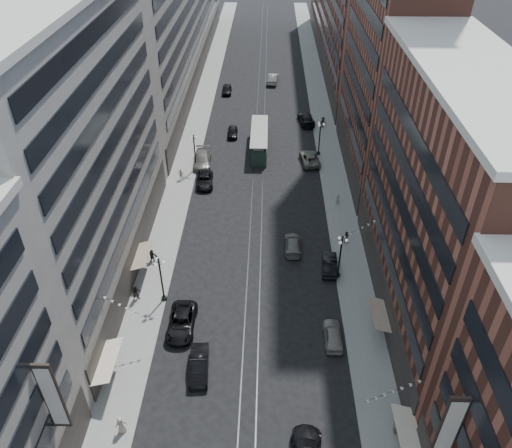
# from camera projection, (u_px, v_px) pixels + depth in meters

# --- Properties ---
(ground) EXTENTS (220.00, 220.00, 0.00)m
(ground) POSITION_uv_depth(u_px,v_px,m) (259.00, 154.00, 77.51)
(ground) COLOR black
(ground) RESTS_ON ground
(sidewalk_west) EXTENTS (4.00, 180.00, 0.15)m
(sidewalk_west) POSITION_uv_depth(u_px,v_px,m) (196.00, 125.00, 85.75)
(sidewalk_west) COLOR gray
(sidewalk_west) RESTS_ON ground
(sidewalk_east) EXTENTS (4.00, 180.00, 0.15)m
(sidewalk_east) POSITION_uv_depth(u_px,v_px,m) (324.00, 127.00, 85.30)
(sidewalk_east) COLOR gray
(sidewalk_east) RESTS_ON ground
(rail_west) EXTENTS (0.12, 180.00, 0.02)m
(rail_west) POSITION_uv_depth(u_px,v_px,m) (256.00, 126.00, 85.57)
(rail_west) COLOR #2D2D33
(rail_west) RESTS_ON ground
(rail_east) EXTENTS (0.12, 180.00, 0.02)m
(rail_east) POSITION_uv_depth(u_px,v_px,m) (264.00, 126.00, 85.55)
(rail_east) COLOR #2D2D33
(rail_east) RESTS_ON ground
(building_west_mid) EXTENTS (8.00, 36.00, 28.00)m
(building_west_mid) POSITION_uv_depth(u_px,v_px,m) (77.00, 157.00, 47.82)
(building_west_mid) COLOR gray
(building_west_mid) RESTS_ON ground
(building_west_far) EXTENTS (8.00, 90.00, 26.00)m
(building_west_far) POSITION_uv_depth(u_px,v_px,m) (178.00, 8.00, 99.14)
(building_west_far) COLOR gray
(building_west_far) RESTS_ON ground
(building_east_mid) EXTENTS (8.00, 30.00, 24.00)m
(building_east_mid) POSITION_uv_depth(u_px,v_px,m) (443.00, 209.00, 44.29)
(building_east_mid) COLOR brown
(building_east_mid) RESTS_ON ground
(building_east_tower) EXTENTS (8.00, 26.00, 42.00)m
(building_east_tower) POSITION_uv_depth(u_px,v_px,m) (396.00, 20.00, 61.50)
(building_east_tower) COLOR brown
(building_east_tower) RESTS_ON ground
(building_east_far) EXTENTS (8.00, 72.00, 24.00)m
(building_east_far) POSITION_uv_depth(u_px,v_px,m) (343.00, 4.00, 106.29)
(building_east_far) COLOR brown
(building_east_far) RESTS_ON ground
(lamppost_sw_far) EXTENTS (1.03, 1.14, 5.52)m
(lamppost_sw_far) POSITION_uv_depth(u_px,v_px,m) (161.00, 278.00, 50.10)
(lamppost_sw_far) COLOR black
(lamppost_sw_far) RESTS_ON sidewalk_west
(lamppost_sw_mid) EXTENTS (1.03, 1.14, 5.52)m
(lamppost_sw_mid) POSITION_uv_depth(u_px,v_px,m) (195.00, 151.00, 71.84)
(lamppost_sw_mid) COLOR black
(lamppost_sw_mid) RESTS_ON sidewalk_west
(lamppost_se_far) EXTENTS (1.03, 1.14, 5.52)m
(lamppost_se_far) POSITION_uv_depth(u_px,v_px,m) (340.00, 255.00, 52.94)
(lamppost_se_far) COLOR black
(lamppost_se_far) RESTS_ON sidewalk_east
(lamppost_se_mid) EXTENTS (1.03, 1.14, 5.52)m
(lamppost_se_mid) POSITION_uv_depth(u_px,v_px,m) (320.00, 137.00, 75.49)
(lamppost_se_mid) COLOR black
(lamppost_se_mid) RESTS_ON sidewalk_east
(streetcar) EXTENTS (2.57, 11.63, 3.22)m
(streetcar) POSITION_uv_depth(u_px,v_px,m) (259.00, 141.00, 77.90)
(streetcar) COLOR #1F3226
(streetcar) RESTS_ON ground
(car_2) EXTENTS (2.58, 5.59, 1.55)m
(car_2) POSITION_uv_depth(u_px,v_px,m) (182.00, 322.00, 48.42)
(car_2) COLOR black
(car_2) RESTS_ON ground
(car_4) EXTENTS (1.72, 4.23, 1.44)m
(car_4) POSITION_uv_depth(u_px,v_px,m) (333.00, 335.00, 47.20)
(car_4) COLOR gray
(car_4) RESTS_ON ground
(car_5) EXTENTS (1.98, 4.78, 1.54)m
(car_5) POSITION_uv_depth(u_px,v_px,m) (199.00, 365.00, 44.34)
(car_5) COLOR black
(car_5) RESTS_ON ground
(pedestrian_1) EXTENTS (0.98, 0.78, 1.76)m
(pedestrian_1) POSITION_uv_depth(u_px,v_px,m) (121.00, 425.00, 39.38)
(pedestrian_1) COLOR #A49F88
(pedestrian_1) RESTS_ON sidewalk_west
(pedestrian_2) EXTENTS (1.07, 0.86, 1.94)m
(pedestrian_2) POSITION_uv_depth(u_px,v_px,m) (136.00, 293.00, 51.22)
(pedestrian_2) COLOR black
(pedestrian_2) RESTS_ON sidewalk_west
(pedestrian_4) EXTENTS (0.48, 1.03, 1.75)m
(pedestrian_4) POSITION_uv_depth(u_px,v_px,m) (396.00, 426.00, 39.33)
(pedestrian_4) COLOR #A9A28C
(pedestrian_4) RESTS_ON sidewalk_east
(car_7) EXTENTS (2.72, 5.17, 1.39)m
(car_7) POSITION_uv_depth(u_px,v_px,m) (205.00, 180.00, 69.90)
(car_7) COLOR black
(car_7) RESTS_ON ground
(car_8) EXTENTS (2.88, 6.31, 1.79)m
(car_8) POSITION_uv_depth(u_px,v_px,m) (202.00, 160.00, 74.29)
(car_8) COLOR #65625A
(car_8) RESTS_ON ground
(car_9) EXTENTS (1.90, 4.47, 1.51)m
(car_9) POSITION_uv_depth(u_px,v_px,m) (227.00, 89.00, 97.17)
(car_9) COLOR black
(car_9) RESTS_ON ground
(car_10) EXTENTS (1.92, 4.55, 1.46)m
(car_10) POSITION_uv_depth(u_px,v_px,m) (330.00, 264.00, 55.40)
(car_10) COLOR black
(car_10) RESTS_ON ground
(car_11) EXTENTS (3.17, 5.75, 1.52)m
(car_11) POSITION_uv_depth(u_px,v_px,m) (310.00, 158.00, 74.90)
(car_11) COLOR #65645A
(car_11) RESTS_ON ground
(car_12) EXTENTS (3.08, 6.03, 1.67)m
(car_12) POSITION_uv_depth(u_px,v_px,m) (306.00, 119.00, 85.98)
(car_12) COLOR black
(car_12) RESTS_ON ground
(car_13) EXTENTS (1.72, 4.09, 1.38)m
(car_13) POSITION_uv_depth(u_px,v_px,m) (233.00, 132.00, 82.21)
(car_13) COLOR black
(car_13) RESTS_ON ground
(car_14) EXTENTS (2.43, 5.60, 1.79)m
(car_14) POSITION_uv_depth(u_px,v_px,m) (273.00, 79.00, 101.52)
(car_14) COLOR slate
(car_14) RESTS_ON ground
(pedestrian_5) EXTENTS (1.54, 0.71, 1.60)m
(pedestrian_5) POSITION_uv_depth(u_px,v_px,m) (152.00, 255.00, 56.27)
(pedestrian_5) COLOR black
(pedestrian_5) RESTS_ON sidewalk_west
(pedestrian_6) EXTENTS (1.04, 0.58, 1.69)m
(pedestrian_6) POSITION_uv_depth(u_px,v_px,m) (181.00, 174.00, 70.63)
(pedestrian_6) COLOR #BEB89E
(pedestrian_6) RESTS_ON sidewalk_west
(pedestrian_7) EXTENTS (0.85, 0.63, 1.56)m
(pedestrian_7) POSITION_uv_depth(u_px,v_px,m) (346.00, 237.00, 59.06)
(pedestrian_7) COLOR black
(pedestrian_7) RESTS_ON sidewalk_east
(pedestrian_8) EXTENTS (0.66, 0.53, 1.57)m
(pedestrian_8) POSITION_uv_depth(u_px,v_px,m) (337.00, 200.00, 65.52)
(pedestrian_8) COLOR #B3A894
(pedestrian_8) RESTS_ON sidewalk_east
(pedestrian_9) EXTENTS (1.26, 0.65, 1.86)m
(pedestrian_9) POSITION_uv_depth(u_px,v_px,m) (323.00, 122.00, 84.28)
(pedestrian_9) COLOR black
(pedestrian_9) RESTS_ON sidewalk_east
(car_extra_0) EXTENTS (2.04, 4.78, 1.37)m
(car_extra_0) POSITION_uv_depth(u_px,v_px,m) (293.00, 244.00, 58.36)
(car_extra_0) COLOR #65645A
(car_extra_0) RESTS_ON ground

